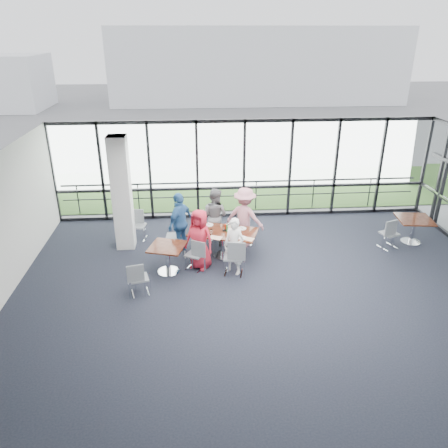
{
  "coord_description": "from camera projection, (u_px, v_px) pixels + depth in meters",
  "views": [
    {
      "loc": [
        -1.63,
        -8.41,
        5.7
      ],
      "look_at": [
        -0.87,
        1.89,
        1.1
      ],
      "focal_mm": 35.0,
      "sensor_mm": 36.0,
      "label": 1
    }
  ],
  "objects": [
    {
      "name": "side_table_right",
      "position": [
        414.0,
        222.0,
        12.55
      ],
      "size": [
        1.04,
        1.04,
        0.75
      ],
      "rotation": [
        0.0,
        0.0,
        -0.12
      ],
      "color": "#341109",
      "rests_on": "ground"
    },
    {
      "name": "menu_b",
      "position": [
        248.0,
        239.0,
        11.29
      ],
      "size": [
        0.36,
        0.32,
        0.0
      ],
      "primitive_type": "cube",
      "rotation": [
        0.0,
        0.0,
        -0.51
      ],
      "color": "white",
      "rests_on": "main_table"
    },
    {
      "name": "plate_fl",
      "position": [
        209.0,
        225.0,
        12.1
      ],
      "size": [
        0.25,
        0.25,
        0.01
      ],
      "primitive_type": "cylinder",
      "color": "white",
      "rests_on": "main_table"
    },
    {
      "name": "tumbler_d",
      "position": [
        201.0,
        228.0,
        11.73
      ],
      "size": [
        0.07,
        0.07,
        0.15
      ],
      "primitive_type": "cylinder",
      "color": "white",
      "rests_on": "main_table"
    },
    {
      "name": "guard_rail",
      "position": [
        241.0,
        195.0,
        14.99
      ],
      "size": [
        12.0,
        0.06,
        0.06
      ],
      "primitive_type": "cylinder",
      "rotation": [
        0.0,
        1.57,
        0.0
      ],
      "color": "#2D2D33",
      "rests_on": "ground"
    },
    {
      "name": "condiment_caddy",
      "position": [
        224.0,
        230.0,
        11.73
      ],
      "size": [
        0.1,
        0.07,
        0.04
      ],
      "primitive_type": "cube",
      "color": "black",
      "rests_on": "main_table"
    },
    {
      "name": "plate_end",
      "position": [
        197.0,
        228.0,
        11.92
      ],
      "size": [
        0.26,
        0.26,
        0.01
      ],
      "primitive_type": "cylinder",
      "color": "white",
      "rests_on": "main_table"
    },
    {
      "name": "chair_spare_lb",
      "position": [
        138.0,
        226.0,
        12.84
      ],
      "size": [
        0.48,
        0.48,
        0.85
      ],
      "primitive_type": null,
      "rotation": [
        0.0,
        0.0,
        2.97
      ],
      "color": "gray",
      "rests_on": "ground"
    },
    {
      "name": "diner_near_left",
      "position": [
        200.0,
        239.0,
        11.16
      ],
      "size": [
        0.94,
        0.85,
        1.61
      ],
      "primitive_type": "imported",
      "rotation": [
        0.0,
        0.0,
        -0.55
      ],
      "color": "red",
      "rests_on": "ground"
    },
    {
      "name": "chair_main_fl",
      "position": [
        218.0,
        228.0,
        12.72
      ],
      "size": [
        0.52,
        0.52,
        0.81
      ],
      "primitive_type": null,
      "rotation": [
        0.0,
        0.0,
        2.76
      ],
      "color": "gray",
      "rests_on": "ground"
    },
    {
      "name": "diner_far_right",
      "position": [
        245.0,
        217.0,
        12.3
      ],
      "size": [
        1.26,
        1.04,
        1.74
      ],
      "primitive_type": "imported",
      "rotation": [
        0.0,
        0.0,
        2.64
      ],
      "color": "#CB7E8A",
      "rests_on": "ground"
    },
    {
      "name": "ceiling",
      "position": [
        274.0,
        166.0,
        8.79
      ],
      "size": [
        12.0,
        10.0,
        0.04
      ],
      "primitive_type": "cube",
      "color": "silver",
      "rests_on": "ground"
    },
    {
      "name": "chair_main_nr",
      "position": [
        234.0,
        257.0,
        10.96
      ],
      "size": [
        0.56,
        0.56,
        0.96
      ],
      "primitive_type": null,
      "rotation": [
        0.0,
        0.0,
        -0.21
      ],
      "color": "gray",
      "rests_on": "ground"
    },
    {
      "name": "tumbler_b",
      "position": [
        233.0,
        232.0,
        11.51
      ],
      "size": [
        0.07,
        0.07,
        0.13
      ],
      "primitive_type": "cylinder",
      "color": "white",
      "rests_on": "main_table"
    },
    {
      "name": "diner_near_right",
      "position": [
        234.0,
        246.0,
        10.92
      ],
      "size": [
        0.67,
        0.63,
        1.49
      ],
      "primitive_type": "imported",
      "rotation": [
        0.0,
        0.0,
        -0.57
      ],
      "color": "white",
      "rests_on": "ground"
    },
    {
      "name": "chair_main_nl",
      "position": [
        195.0,
        254.0,
        11.21
      ],
      "size": [
        0.57,
        0.57,
        0.85
      ],
      "primitive_type": null,
      "rotation": [
        0.0,
        0.0,
        -0.52
      ],
      "color": "gray",
      "rests_on": "ground"
    },
    {
      "name": "curtain_wall_back",
      "position": [
        244.0,
        170.0,
        14.0
      ],
      "size": [
        12.0,
        0.1,
        3.2
      ],
      "primitive_type": "cube",
      "color": "white",
      "rests_on": "ground"
    },
    {
      "name": "main_table",
      "position": [
        223.0,
        236.0,
        11.78
      ],
      "size": [
        2.01,
        1.5,
        0.75
      ],
      "rotation": [
        0.0,
        0.0,
        -0.32
      ],
      "color": "#341109",
      "rests_on": "ground"
    },
    {
      "name": "green_bottle",
      "position": [
        227.0,
        228.0,
        11.67
      ],
      "size": [
        0.05,
        0.05,
        0.2
      ],
      "primitive_type": "cylinder",
      "color": "#236A30",
      "rests_on": "main_table"
    },
    {
      "name": "diner_end",
      "position": [
        180.0,
        222.0,
        11.98
      ],
      "size": [
        1.02,
        1.15,
        1.73
      ],
      "primitive_type": "imported",
      "rotation": [
        0.0,
        0.0,
        -2.15
      ],
      "color": "#3066A1",
      "rests_on": "ground"
    },
    {
      "name": "chair_spare_la",
      "position": [
        139.0,
        278.0,
        10.15
      ],
      "size": [
        0.5,
        0.5,
        0.84
      ],
      "primitive_type": null,
      "rotation": [
        0.0,
        0.0,
        0.25
      ],
      "color": "gray",
      "rests_on": "ground"
    },
    {
      "name": "grass_strip",
      "position": [
        235.0,
        186.0,
        17.38
      ],
      "size": [
        80.0,
        5.0,
        0.01
      ],
      "primitive_type": "cube",
      "color": "#365A24",
      "rests_on": "ground"
    },
    {
      "name": "plate_nl",
      "position": [
        204.0,
        234.0,
        11.54
      ],
      "size": [
        0.27,
        0.27,
        0.01
      ],
      "primitive_type": "cylinder",
      "color": "white",
      "rests_on": "main_table"
    },
    {
      "name": "hangar_main",
      "position": [
        254.0,
        63.0,
        38.29
      ],
      "size": [
        24.0,
        10.0,
        6.0
      ],
      "primitive_type": "cube",
      "color": "white",
      "rests_on": "ground"
    },
    {
      "name": "structural_column",
      "position": [
        122.0,
        194.0,
        11.93
      ],
      "size": [
        0.5,
        0.5,
        3.2
      ],
      "primitive_type": "cube",
      "color": "white",
      "rests_on": "ground"
    },
    {
      "name": "chair_main_end",
      "position": [
        174.0,
        236.0,
        12.19
      ],
      "size": [
        0.45,
        0.45,
        0.86
      ],
      "primitive_type": null,
      "rotation": [
        0.0,
        0.0,
        -1.65
      ],
      "color": "gray",
      "rests_on": "ground"
    },
    {
      "name": "chair_spare_r",
      "position": [
        389.0,
        233.0,
        12.31
      ],
      "size": [
        0.57,
        0.57,
        0.89
      ],
      "primitive_type": null,
      "rotation": [
        0.0,
        0.0,
        0.38
      ],
      "color": "gray",
      "rests_on": "ground"
    },
    {
      "name": "ketchup_bottle",
      "position": [
        226.0,
        227.0,
        11.75
      ],
      "size": [
        0.06,
        0.06,
        0.18
      ],
      "primitive_type": "cylinder",
      "color": "#AA1A00",
      "rests_on": "main_table"
    },
    {
      "name": "exit_door",
      "position": [
        441.0,
        194.0,
        13.48
      ],
      "size": [
        0.12,
        1.6,
        2.1
      ],
      "primitive_type": "cube",
      "color": "black",
      "rests_on": "ground"
    },
    {
      "name": "floor",
      "position": [
        268.0,
        300.0,
        10.1
      ],
      "size": [
        12.0,
        10.0,
        0.02
      ],
      "primitive_type": "cube",
      "color": "black",
      "rests_on": "ground"
    },
    {
      "name": "tumbler_c",
      "position": [
        228.0,
        226.0,
        11.88
      ],
      "size": [
        0.07,
        0.07,
        0.14
      ],
      "primitive_type": "cylinder",
      "color": "white",
      "rests_on": "main_table"
    },
    {
      "name": "menu_a",
      "position": [
        216.0,
        238.0,
        11.36
      ],
      "size": [
        0.38,
        0.33,
        0.0
      ],
      "primitive_type": "cube",
      "rotation": [
        0.0,
        0.0,
        -0.41
      ],
      "color": "white",
      "rests_on": "main_table"
    },
    {
      "name": "chair_main_fr",
      "position": [
        247.0,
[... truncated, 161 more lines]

